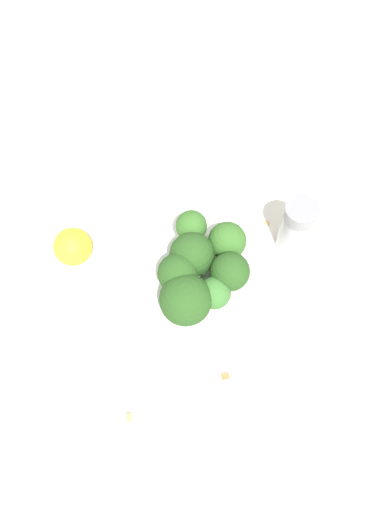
{
  "coord_description": "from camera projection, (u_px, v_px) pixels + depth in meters",
  "views": [
    {
      "loc": [
        -0.01,
        -0.26,
        0.57
      ],
      "look_at": [
        0.0,
        0.0,
        0.08
      ],
      "focal_mm": 35.0,
      "sensor_mm": 36.0,
      "label": 1
    }
  ],
  "objects": [
    {
      "name": "ground_plane",
      "position": [
        192.0,
        285.0,
        0.62
      ],
      "size": [
        3.0,
        3.0,
        0.0
      ],
      "primitive_type": "plane",
      "color": "silver"
    },
    {
      "name": "broccoli_floret_3",
      "position": [
        230.0,
        272.0,
        0.54
      ],
      "size": [
        0.04,
        0.04,
        0.06
      ],
      "color": "#8EB770",
      "rests_on": "bowl"
    },
    {
      "name": "broccoli_floret_4",
      "position": [
        186.0,
        300.0,
        0.53
      ],
      "size": [
        0.06,
        0.06,
        0.06
      ],
      "color": "#8EB770",
      "rests_on": "bowl"
    },
    {
      "name": "bowl",
      "position": [
        192.0,
        277.0,
        0.6
      ],
      "size": [
        0.19,
        0.19,
        0.05
      ],
      "primitive_type": "cylinder",
      "color": "white",
      "rests_on": "ground_plane"
    },
    {
      "name": "almond_crumb_1",
      "position": [
        267.0,
        222.0,
        0.66
      ],
      "size": [
        0.01,
        0.01,
        0.01
      ],
      "primitive_type": "cube",
      "rotation": [
        0.0,
        0.0,
        5.4
      ],
      "color": "tan",
      "rests_on": "ground_plane"
    },
    {
      "name": "broccoli_floret_5",
      "position": [
        188.0,
        227.0,
        0.56
      ],
      "size": [
        0.04,
        0.04,
        0.06
      ],
      "color": "#8EB770",
      "rests_on": "bowl"
    },
    {
      "name": "broccoli_floret_0",
      "position": [
        192.0,
        255.0,
        0.55
      ],
      "size": [
        0.05,
        0.05,
        0.06
      ],
      "color": "#7A9E5B",
      "rests_on": "bowl"
    },
    {
      "name": "pepper_shaker",
      "position": [
        296.0,
        227.0,
        0.61
      ],
      "size": [
        0.04,
        0.04,
        0.08
      ],
      "color": "#B2B7BC",
      "rests_on": "ground_plane"
    },
    {
      "name": "broccoli_floret_6",
      "position": [
        227.0,
        241.0,
        0.56
      ],
      "size": [
        0.04,
        0.04,
        0.05
      ],
      "color": "#7A9E5B",
      "rests_on": "bowl"
    },
    {
      "name": "almond_crumb_2",
      "position": [
        129.0,
        417.0,
        0.54
      ],
      "size": [
        0.01,
        0.01,
        0.01
      ],
      "primitive_type": "cube",
      "rotation": [
        0.0,
        0.0,
        4.9
      ],
      "color": "tan",
      "rests_on": "ground_plane"
    },
    {
      "name": "lemon_wedge",
      "position": [
        73.0,
        247.0,
        0.62
      ],
      "size": [
        0.05,
        0.05,
        0.05
      ],
      "primitive_type": "sphere",
      "color": "yellow",
      "rests_on": "ground_plane"
    },
    {
      "name": "broccoli_floret_1",
      "position": [
        214.0,
        294.0,
        0.54
      ],
      "size": [
        0.04,
        0.04,
        0.05
      ],
      "color": "#7A9E5B",
      "rests_on": "bowl"
    },
    {
      "name": "broccoli_floret_2",
      "position": [
        178.0,
        274.0,
        0.54
      ],
      "size": [
        0.04,
        0.04,
        0.06
      ],
      "color": "#7A9E5B",
      "rests_on": "bowl"
    },
    {
      "name": "almond_crumb_0",
      "position": [
        226.0,
        376.0,
        0.56
      ],
      "size": [
        0.01,
        0.01,
        0.01
      ],
      "primitive_type": "cube",
      "rotation": [
        0.0,
        0.0,
        3.36
      ],
      "color": "olive",
      "rests_on": "ground_plane"
    }
  ]
}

